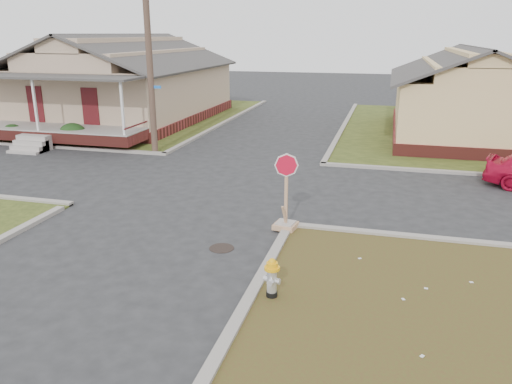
# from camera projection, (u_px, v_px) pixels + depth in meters

# --- Properties ---
(ground) EXTENTS (120.00, 120.00, 0.00)m
(ground) POSITION_uv_depth(u_px,v_px,m) (152.00, 233.00, 13.80)
(ground) COLOR #262628
(ground) RESTS_ON ground
(verge_far_left) EXTENTS (19.00, 19.00, 0.05)m
(verge_far_left) POSITION_uv_depth(u_px,v_px,m) (95.00, 115.00, 33.55)
(verge_far_left) COLOR #323F16
(verge_far_left) RESTS_ON ground
(curbs) EXTENTS (80.00, 40.00, 0.12)m
(curbs) POSITION_uv_depth(u_px,v_px,m) (213.00, 183.00, 18.41)
(curbs) COLOR gray
(curbs) RESTS_ON ground
(manhole) EXTENTS (0.64, 0.64, 0.01)m
(manhole) POSITION_uv_depth(u_px,v_px,m) (222.00, 248.00, 12.80)
(manhole) COLOR black
(manhole) RESTS_ON ground
(corner_house) EXTENTS (10.10, 15.50, 5.30)m
(corner_house) POSITION_uv_depth(u_px,v_px,m) (123.00, 84.00, 30.92)
(corner_house) COLOR maroon
(corner_house) RESTS_ON ground
(side_house_yellow) EXTENTS (7.60, 11.60, 4.70)m
(side_house_yellow) POSITION_uv_depth(u_px,v_px,m) (468.00, 95.00, 25.89)
(side_house_yellow) COLOR maroon
(side_house_yellow) RESTS_ON ground
(utility_pole) EXTENTS (1.80, 0.28, 9.00)m
(utility_pole) POSITION_uv_depth(u_px,v_px,m) (149.00, 48.00, 21.61)
(utility_pole) COLOR #49332A
(utility_pole) RESTS_ON ground
(fire_hydrant) EXTENTS (0.32, 0.32, 0.86)m
(fire_hydrant) POSITION_uv_depth(u_px,v_px,m) (272.00, 276.00, 10.23)
(fire_hydrant) COLOR black
(fire_hydrant) RESTS_ON ground
(stop_sign) EXTENTS (0.61, 0.60, 2.16)m
(stop_sign) POSITION_uv_depth(u_px,v_px,m) (286.00, 213.00, 13.85)
(stop_sign) COLOR tan
(stop_sign) RESTS_ON ground
(hedge_left) EXTENTS (1.26, 1.03, 0.96)m
(hedge_left) POSITION_uv_depth(u_px,v_px,m) (13.00, 132.00, 24.96)
(hedge_left) COLOR #1B3D16
(hedge_left) RESTS_ON verge_far_left
(hedge_right) EXTENTS (1.42, 1.17, 1.09)m
(hedge_right) POSITION_uv_depth(u_px,v_px,m) (73.00, 134.00, 24.25)
(hedge_right) COLOR #1B3D16
(hedge_right) RESTS_ON verge_far_left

